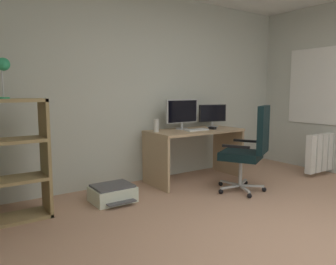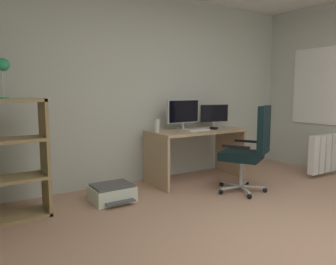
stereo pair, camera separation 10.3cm
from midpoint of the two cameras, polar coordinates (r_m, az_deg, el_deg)
ground_plane at (r=2.93m, az=27.07°, el=-19.33°), size 5.14×5.44×0.02m
wall_back at (r=4.65m, az=-3.14°, el=7.72°), size 5.14×0.10×2.61m
desk at (r=4.62m, az=5.53°, el=-1.95°), size 1.35×0.65×0.73m
monitor_main at (r=4.60m, az=3.34°, el=3.57°), size 0.55×0.18×0.42m
monitor_secondary at (r=4.97m, az=8.74°, el=3.17°), size 0.45×0.18×0.34m
keyboard at (r=4.49m, az=5.88°, el=0.45°), size 0.34×0.13×0.02m
computer_mouse at (r=4.67m, az=8.67°, el=0.76°), size 0.08×0.11×0.03m
desktop_speaker at (r=4.32m, az=-1.28°, el=1.23°), size 0.07×0.07×0.17m
office_chair at (r=4.16m, az=14.95°, el=-2.52°), size 0.66×0.69×1.09m
desk_lamp at (r=3.46m, az=-26.22°, el=10.10°), size 0.13×0.12×0.38m
printer at (r=3.87m, az=-9.00°, el=-10.43°), size 0.47×0.47×0.20m
radiator at (r=5.57m, az=27.26°, el=-3.09°), size 1.03×0.10×0.57m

